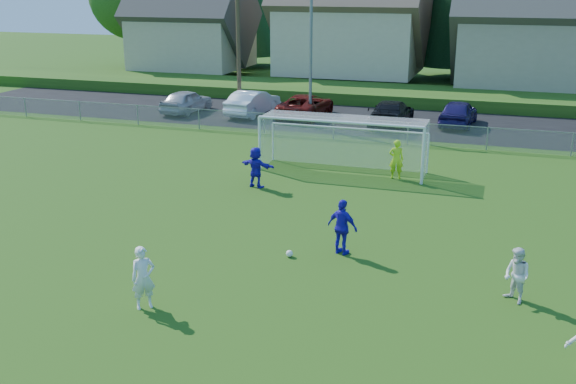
# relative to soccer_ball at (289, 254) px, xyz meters

# --- Properties ---
(ground) EXTENTS (160.00, 160.00, 0.00)m
(ground) POSITION_rel_soccer_ball_xyz_m (-0.76, -5.83, -0.11)
(ground) COLOR #193D0C
(ground) RESTS_ON ground
(asphalt_lot) EXTENTS (60.00, 60.00, 0.00)m
(asphalt_lot) POSITION_rel_soccer_ball_xyz_m (-0.76, 21.67, -0.10)
(asphalt_lot) COLOR black
(asphalt_lot) RESTS_ON ground
(grass_embankment) EXTENTS (70.00, 6.00, 0.80)m
(grass_embankment) POSITION_rel_soccer_ball_xyz_m (-0.76, 29.17, 0.29)
(grass_embankment) COLOR #1E420F
(grass_embankment) RESTS_ON ground
(soccer_ball) EXTENTS (0.22, 0.22, 0.22)m
(soccer_ball) POSITION_rel_soccer_ball_xyz_m (0.00, 0.00, 0.00)
(soccer_ball) COLOR white
(soccer_ball) RESTS_ON ground
(player_white_a) EXTENTS (0.74, 0.73, 1.72)m
(player_white_a) POSITION_rel_soccer_ball_xyz_m (-2.58, -4.42, 0.75)
(player_white_a) COLOR white
(player_white_a) RESTS_ON ground
(player_white_b) EXTENTS (0.94, 0.94, 1.54)m
(player_white_b) POSITION_rel_soccer_ball_xyz_m (6.71, -1.03, 0.66)
(player_white_b) COLOR white
(player_white_b) RESTS_ON ground
(player_blue_a) EXTENTS (1.14, 0.76, 1.79)m
(player_blue_a) POSITION_rel_soccer_ball_xyz_m (1.50, 0.76, 0.79)
(player_blue_a) COLOR #2213BA
(player_blue_a) RESTS_ON ground
(player_blue_b) EXTENTS (1.66, 0.89, 1.71)m
(player_blue_b) POSITION_rel_soccer_ball_xyz_m (-3.63, 6.62, 0.74)
(player_blue_b) COLOR #2213BA
(player_blue_b) RESTS_ON ground
(goalkeeper) EXTENTS (0.70, 0.52, 1.73)m
(goalkeeper) POSITION_rel_soccer_ball_xyz_m (1.70, 9.67, 0.75)
(goalkeeper) COLOR #ADEC1B
(goalkeeper) RESTS_ON ground
(car_a) EXTENTS (2.16, 4.51, 1.49)m
(car_a) POSITION_rel_soccer_ball_xyz_m (-13.72, 20.54, 0.63)
(car_a) COLOR #A5A6AC
(car_a) RESTS_ON ground
(car_b) EXTENTS (2.24, 4.96, 1.58)m
(car_b) POSITION_rel_soccer_ball_xyz_m (-9.32, 21.11, 0.68)
(car_b) COLOR white
(car_b) RESTS_ON ground
(car_c) EXTENTS (2.73, 5.37, 1.46)m
(car_c) POSITION_rel_soccer_ball_xyz_m (-5.92, 21.45, 0.62)
(car_c) COLOR #5F0E0A
(car_c) RESTS_ON ground
(car_d) EXTENTS (2.17, 5.27, 1.53)m
(car_d) POSITION_rel_soccer_ball_xyz_m (-0.38, 20.47, 0.65)
(car_d) COLOR black
(car_d) RESTS_ON ground
(car_e) EXTENTS (2.17, 4.61, 1.52)m
(car_e) POSITION_rel_soccer_ball_xyz_m (3.34, 21.88, 0.65)
(car_e) COLOR #1F1751
(car_e) RESTS_ON ground
(soccer_goal) EXTENTS (7.42, 1.90, 2.50)m
(soccer_goal) POSITION_rel_soccer_ball_xyz_m (-0.76, 10.22, 1.52)
(soccer_goal) COLOR white
(soccer_goal) RESTS_ON ground
(chainlink_fence) EXTENTS (52.06, 0.06, 1.20)m
(chainlink_fence) POSITION_rel_soccer_ball_xyz_m (-0.76, 16.17, 0.52)
(chainlink_fence) COLOR gray
(chainlink_fence) RESTS_ON ground
(streetlight) EXTENTS (1.38, 0.18, 9.00)m
(streetlight) POSITION_rel_soccer_ball_xyz_m (-5.21, 20.17, 4.73)
(streetlight) COLOR slate
(streetlight) RESTS_ON ground
(utility_pole) EXTENTS (1.60, 0.26, 10.00)m
(utility_pole) POSITION_rel_soccer_ball_xyz_m (-10.26, 21.17, 5.04)
(utility_pole) COLOR #473321
(utility_pole) RESTS_ON ground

